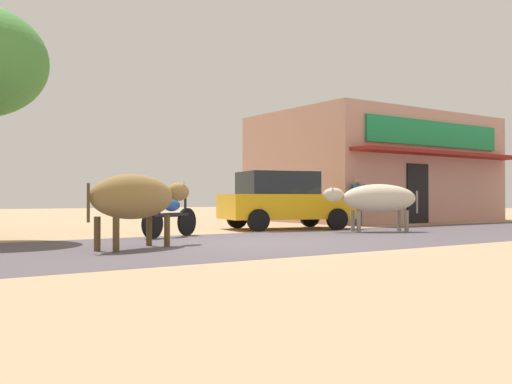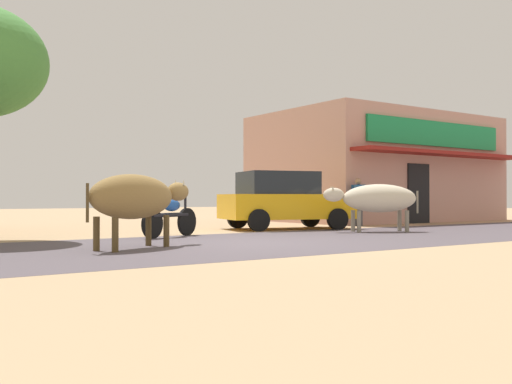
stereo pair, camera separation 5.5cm
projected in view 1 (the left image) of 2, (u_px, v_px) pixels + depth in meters
The scene contains 8 objects.
ground at pixel (253, 242), 11.72m from camera, with size 80.00×80.00×0.00m, color tan.
asphalt_road at pixel (253, 242), 11.72m from camera, with size 72.00×5.50×0.00m, color #51484F.
storefront_right_club at pixel (375, 169), 23.60m from camera, with size 8.85×6.87×4.12m.
parked_hatchback_car at pixel (283, 200), 16.75m from camera, with size 3.97×2.59×1.64m.
parked_motorcycle at pixel (171, 216), 13.32m from camera, with size 1.77×0.93×1.08m.
cow_near_brown at pixel (136, 197), 10.30m from camera, with size 2.48×1.43×1.32m.
cow_far_dark at pixel (377, 199), 15.36m from camera, with size 2.48×1.58×1.26m.
pedestrian_by_shop at pixel (358, 198), 18.50m from camera, with size 0.45×0.61×1.52m.
Camera 1 is at (-6.63, -9.68, 0.90)m, focal length 40.95 mm.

